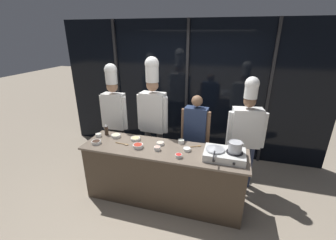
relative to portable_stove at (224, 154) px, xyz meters
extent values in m
plane|color=gray|center=(-0.86, 0.02, -0.94)|extent=(24.00, 24.00, 0.00)
cube|color=black|center=(-0.86, 1.67, 0.41)|extent=(5.38, 0.04, 2.70)
cube|color=#232326|center=(-2.39, 1.62, 0.41)|extent=(0.05, 0.05, 2.70)
cube|color=#232326|center=(-0.86, 1.62, 0.41)|extent=(0.05, 0.05, 2.70)
cube|color=#232326|center=(0.66, 1.62, 0.41)|extent=(0.05, 0.05, 2.70)
cube|color=#4C3D2D|center=(-0.86, 0.02, -0.51)|extent=(2.33, 0.63, 0.86)
cube|color=#756656|center=(-0.86, 0.02, -0.07)|extent=(2.40, 0.66, 0.03)
cube|color=silver|center=(0.00, 0.00, 0.00)|extent=(0.54, 0.38, 0.10)
cylinder|color=black|center=(-0.12, 0.00, 0.05)|extent=(0.22, 0.22, 0.01)
cylinder|color=black|center=(-0.12, -0.20, 0.00)|extent=(0.03, 0.01, 0.03)
cylinder|color=black|center=(0.12, 0.00, 0.05)|extent=(0.22, 0.22, 0.01)
cylinder|color=black|center=(0.12, -0.20, 0.00)|extent=(0.03, 0.01, 0.03)
cylinder|color=#ADAFB5|center=(-0.12, 0.00, 0.06)|extent=(0.25, 0.25, 0.01)
cone|color=#ADAFB5|center=(-0.12, 0.00, 0.08)|extent=(0.26, 0.26, 0.05)
cylinder|color=black|center=(-0.12, -0.22, 0.09)|extent=(0.02, 0.20, 0.02)
cylinder|color=#B7BABF|center=(0.12, 0.00, 0.13)|extent=(0.17, 0.17, 0.14)
torus|color=#B7BABF|center=(0.12, 0.00, 0.20)|extent=(0.18, 0.18, 0.01)
torus|color=#B7BABF|center=(0.03, 0.00, 0.17)|extent=(0.01, 0.05, 0.05)
torus|color=#B7BABF|center=(0.22, 0.00, 0.17)|extent=(0.01, 0.05, 0.05)
cylinder|color=#332319|center=(-1.89, 0.22, 0.02)|extent=(0.06, 0.06, 0.15)
cone|color=white|center=(-1.89, 0.22, 0.12)|extent=(0.05, 0.05, 0.04)
cylinder|color=white|center=(-1.36, 0.17, -0.04)|extent=(0.15, 0.15, 0.04)
torus|color=white|center=(-1.36, 0.17, -0.02)|extent=(0.15, 0.15, 0.01)
cylinder|color=#E0C689|center=(-1.36, 0.17, -0.03)|extent=(0.12, 0.12, 0.02)
cylinder|color=white|center=(-0.94, 0.13, -0.04)|extent=(0.11, 0.11, 0.04)
torus|color=white|center=(-0.94, 0.13, -0.02)|extent=(0.11, 0.11, 0.01)
cylinder|color=beige|center=(-0.94, 0.13, -0.02)|extent=(0.09, 0.09, 0.02)
cylinder|color=white|center=(-0.52, 0.06, -0.03)|extent=(0.11, 0.11, 0.04)
torus|color=white|center=(-0.52, 0.06, -0.01)|extent=(0.11, 0.11, 0.01)
cylinder|color=white|center=(-0.52, 0.06, -0.02)|extent=(0.09, 0.09, 0.02)
cylinder|color=white|center=(-0.59, -0.15, -0.03)|extent=(0.09, 0.09, 0.05)
torus|color=white|center=(-0.59, -0.15, -0.01)|extent=(0.10, 0.10, 0.01)
cylinder|color=red|center=(-0.59, -0.15, -0.02)|extent=(0.08, 0.08, 0.03)
cylinder|color=white|center=(-0.93, -0.04, -0.03)|extent=(0.09, 0.09, 0.05)
torus|color=white|center=(-0.93, -0.04, 0.00)|extent=(0.09, 0.09, 0.01)
cylinder|color=#EAA893|center=(-0.93, -0.04, -0.01)|extent=(0.08, 0.08, 0.03)
cylinder|color=white|center=(-1.22, -0.05, -0.03)|extent=(0.15, 0.15, 0.05)
torus|color=white|center=(-1.22, -0.05, 0.00)|extent=(0.15, 0.15, 0.01)
cylinder|color=#B22D1E|center=(-1.22, -0.05, -0.02)|extent=(0.12, 0.12, 0.03)
cylinder|color=white|center=(-0.65, 0.26, -0.03)|extent=(0.09, 0.09, 0.05)
torus|color=white|center=(-0.65, 0.26, 0.00)|extent=(0.09, 0.09, 0.01)
cylinder|color=silver|center=(-0.65, 0.26, -0.01)|extent=(0.07, 0.07, 0.03)
cylinder|color=white|center=(-1.88, -0.11, -0.03)|extent=(0.14, 0.14, 0.04)
torus|color=white|center=(-1.88, -0.11, -0.01)|extent=(0.14, 0.14, 0.01)
cylinder|color=#382319|center=(-1.88, -0.11, -0.02)|extent=(0.11, 0.11, 0.02)
cylinder|color=white|center=(-1.98, 0.12, -0.03)|extent=(0.09, 0.09, 0.05)
torus|color=white|center=(-1.98, 0.12, -0.01)|extent=(0.09, 0.09, 0.01)
cylinder|color=silver|center=(-1.98, 0.12, -0.02)|extent=(0.08, 0.08, 0.03)
cylinder|color=white|center=(-1.70, 0.17, -0.03)|extent=(0.14, 0.14, 0.04)
torus|color=white|center=(-1.70, 0.17, -0.01)|extent=(0.15, 0.15, 0.01)
cylinder|color=beige|center=(-1.70, 0.17, -0.02)|extent=(0.12, 0.12, 0.02)
cube|color=olive|center=(-1.53, -0.01, -0.05)|extent=(0.15, 0.03, 0.01)
ellipsoid|color=olive|center=(-1.42, -0.02, -0.05)|extent=(0.08, 0.05, 0.02)
cube|color=olive|center=(-0.47, 0.19, -0.05)|extent=(0.13, 0.08, 0.01)
ellipsoid|color=olive|center=(-0.37, 0.24, -0.05)|extent=(0.08, 0.07, 0.02)
cylinder|color=#232326|center=(-1.88, 0.69, -0.54)|extent=(0.10, 0.10, 0.80)
cylinder|color=#232326|center=(-2.09, 0.69, -0.54)|extent=(0.10, 0.10, 0.80)
cube|color=white|center=(-1.99, 0.69, 0.19)|extent=(0.39, 0.21, 0.65)
cylinder|color=white|center=(-1.77, 0.66, 0.18)|extent=(0.08, 0.08, 0.60)
cylinder|color=white|center=(-2.20, 0.65, 0.18)|extent=(0.08, 0.08, 0.60)
sphere|color=#A87A5B|center=(-1.99, 0.69, 0.63)|extent=(0.19, 0.19, 0.19)
cylinder|color=white|center=(-1.99, 0.69, 0.80)|extent=(0.20, 0.20, 0.24)
sphere|color=white|center=(-1.99, 0.69, 0.92)|extent=(0.22, 0.22, 0.22)
cylinder|color=#4C4C51|center=(-1.13, 0.68, -0.52)|extent=(0.11, 0.11, 0.84)
cylinder|color=#4C4C51|center=(-1.36, 0.70, -0.52)|extent=(0.11, 0.11, 0.84)
cube|color=white|center=(-1.25, 0.69, 0.24)|extent=(0.43, 0.25, 0.68)
cylinder|color=white|center=(-1.01, 0.64, 0.23)|extent=(0.08, 0.08, 0.63)
cylinder|color=white|center=(-1.48, 0.67, 0.23)|extent=(0.08, 0.08, 0.63)
sphere|color=#A87A5B|center=(-1.25, 0.69, 0.71)|extent=(0.20, 0.20, 0.20)
cylinder|color=white|center=(-1.25, 0.69, 0.91)|extent=(0.21, 0.21, 0.29)
sphere|color=white|center=(-1.25, 0.69, 1.05)|extent=(0.23, 0.23, 0.23)
cylinder|color=#4C4C51|center=(-0.40, 0.64, -0.57)|extent=(0.09, 0.09, 0.74)
cylinder|color=#4C4C51|center=(-0.59, 0.65, -0.57)|extent=(0.09, 0.09, 0.74)
cube|color=navy|center=(-0.50, 0.64, 0.10)|extent=(0.38, 0.22, 0.60)
cylinder|color=brown|center=(-0.30, 0.60, 0.09)|extent=(0.07, 0.07, 0.55)
cylinder|color=brown|center=(-0.70, 0.63, 0.09)|extent=(0.07, 0.07, 0.55)
sphere|color=brown|center=(-0.50, 0.64, 0.52)|extent=(0.18, 0.18, 0.18)
cylinder|color=#2D3856|center=(0.40, 0.72, -0.56)|extent=(0.12, 0.12, 0.76)
cylinder|color=#2D3856|center=(0.16, 0.68, -0.56)|extent=(0.12, 0.12, 0.76)
cube|color=white|center=(0.28, 0.70, 0.13)|extent=(0.48, 0.30, 0.62)
cylinder|color=white|center=(0.53, 0.70, 0.11)|extent=(0.09, 0.09, 0.57)
cylinder|color=white|center=(0.04, 0.62, 0.11)|extent=(0.09, 0.09, 0.57)
sphere|color=brown|center=(0.28, 0.70, 0.56)|extent=(0.18, 0.18, 0.18)
cylinder|color=white|center=(0.28, 0.70, 0.72)|extent=(0.19, 0.19, 0.22)
sphere|color=white|center=(0.28, 0.70, 0.82)|extent=(0.21, 0.21, 0.21)
camera|label=1|loc=(0.00, -2.71, 1.52)|focal=24.00mm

